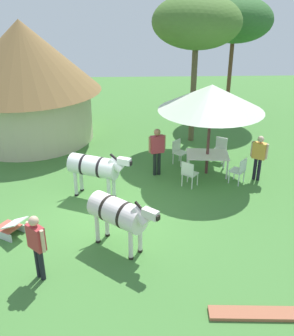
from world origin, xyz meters
The scene contains 17 objects.
ground_plane centered at (0.00, 0.00, 0.00)m, with size 36.00×36.00×0.00m, color #437936.
thatched_hut centered at (-3.58, 6.20, 2.63)m, with size 6.11×6.11×4.86m.
shade_umbrella centered at (3.33, 2.47, 2.73)m, with size 3.51×3.51×3.17m.
patio_dining_table centered at (3.33, 2.47, 0.66)m, with size 1.52×1.10×0.74m.
patio_chair_east_end centered at (2.56, 1.48, 0.52)m, with size 0.61×0.60×0.90m.
patio_chair_west_end centered at (4.27, 1.65, 0.52)m, with size 0.61×0.61×0.90m.
patio_chair_near_hut centered at (4.01, 3.52, 0.52)m, with size 0.60×0.59×0.90m.
patio_chair_near_lawn centered at (2.42, 3.34, 0.52)m, with size 0.61×0.61×0.90m.
guest_beside_umbrella centered at (1.57, 2.42, 1.02)m, with size 0.59×0.34×1.70m.
guest_behind_table centered at (4.94, 1.90, 0.96)m, with size 0.50×0.40×1.59m.
standing_watcher centered at (-1.41, -2.81, 0.99)m, with size 0.47×0.46×1.65m.
striped_lounge_chair centered at (-2.54, -1.09, 0.25)m, with size 0.97×0.87×0.58m.
zebra_nearest_camera centered at (0.38, -1.74, 1.02)m, with size 1.78×1.58×1.56m.
zebra_by_umbrella centered at (-0.42, 0.93, 1.03)m, with size 2.06×1.19×1.57m.
acacia_tree_left_background centered at (3.22, 5.68, 4.76)m, with size 3.41×3.41×5.81m.
acacia_tree_far_lawn centered at (5.46, 8.95, 4.56)m, with size 3.48×3.48×5.62m.
brick_patio_kerb centered at (3.64, -4.14, 0.04)m, with size 2.80×0.36×0.08m, color #A35D40.
Camera 1 is at (0.76, -10.03, 6.21)m, focal length 42.27 mm.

